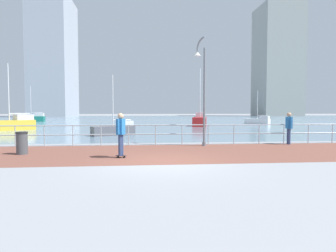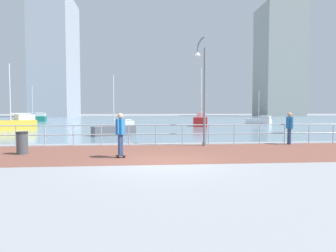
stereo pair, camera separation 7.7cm
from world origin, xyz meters
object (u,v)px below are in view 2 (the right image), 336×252
at_px(sailboat_white, 34,118).
at_px(sailboat_navy, 115,130).
at_px(trash_bin, 22,143).
at_px(sailboat_red, 201,120).
at_px(lamppost, 203,86).
at_px(sailboat_yellow, 13,124).
at_px(bystander, 289,126).
at_px(sailboat_blue, 259,121).
at_px(skateboarder, 120,131).

relative_size(sailboat_white, sailboat_navy, 1.32).
bearing_deg(trash_bin, sailboat_red, 61.09).
distance_m(lamppost, sailboat_yellow, 19.99).
relative_size(lamppost, trash_bin, 5.95).
relative_size(trash_bin, sailboat_yellow, 0.15).
xyz_separation_m(bystander, sailboat_yellow, (-19.59, 13.02, -0.43)).
height_order(sailboat_blue, sailboat_navy, sailboat_blue).
relative_size(sailboat_red, sailboat_navy, 1.54).
bearing_deg(bystander, sailboat_blue, 70.90).
relative_size(sailboat_blue, sailboat_white, 0.79).
relative_size(sailboat_red, sailboat_white, 1.17).
height_order(skateboarder, sailboat_yellow, sailboat_yellow).
relative_size(bystander, sailboat_blue, 0.37).
relative_size(sailboat_yellow, sailboat_navy, 1.38).
height_order(trash_bin, sailboat_navy, sailboat_navy).
height_order(lamppost, skateboarder, lamppost).
xyz_separation_m(sailboat_red, sailboat_yellow, (-18.79, -6.21, -0.07)).
height_order(lamppost, sailboat_red, sailboat_red).
xyz_separation_m(sailboat_white, sailboat_yellow, (5.84, -21.71, 0.02)).
bearing_deg(sailboat_blue, sailboat_yellow, -159.55).
distance_m(trash_bin, sailboat_navy, 9.52).
distance_m(lamppost, skateboarder, 5.65).
xyz_separation_m(trash_bin, sailboat_white, (-12.71, 37.09, 0.08)).
xyz_separation_m(lamppost, sailboat_navy, (-5.01, 6.80, -2.64)).
relative_size(bystander, trash_bin, 1.83).
xyz_separation_m(sailboat_blue, sailboat_navy, (-17.82, -16.66, -0.02)).
distance_m(lamppost, sailboat_red, 19.89).
relative_size(sailboat_white, sailboat_yellow, 0.96).
bearing_deg(trash_bin, sailboat_navy, 71.68).
bearing_deg(sailboat_blue, sailboat_white, 161.22).
bearing_deg(lamppost, sailboat_red, 78.55).
height_order(bystander, sailboat_navy, sailboat_navy).
distance_m(bystander, sailboat_navy, 11.82).
height_order(bystander, sailboat_blue, sailboat_blue).
height_order(sailboat_red, sailboat_navy, sailboat_red).
bearing_deg(sailboat_white, sailboat_navy, -60.77).
bearing_deg(sailboat_white, sailboat_yellow, -74.94).
bearing_deg(skateboarder, trash_bin, 162.41).
relative_size(skateboarder, sailboat_red, 0.25).
bearing_deg(sailboat_yellow, sailboat_white, 105.06).
bearing_deg(trash_bin, skateboarder, -17.59).
bearing_deg(lamppost, sailboat_navy, 126.40).
bearing_deg(sailboat_blue, lamppost, -118.64).
bearing_deg(sailboat_yellow, bystander, -33.62).
bearing_deg(sailboat_yellow, sailboat_navy, -32.76).
distance_m(bystander, sailboat_white, 43.06).
bearing_deg(sailboat_navy, bystander, -34.47).
bearing_deg(sailboat_white, skateboarder, -66.35).
xyz_separation_m(skateboarder, sailboat_yellow, (-10.97, 16.68, -0.45)).
distance_m(bystander, sailboat_red, 19.25).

